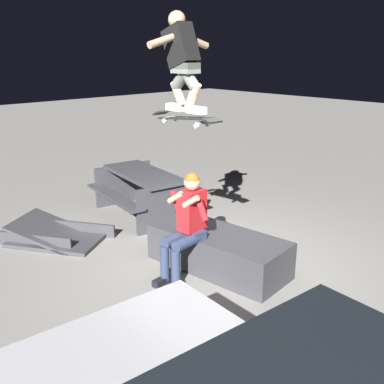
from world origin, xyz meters
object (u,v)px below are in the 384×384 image
skater_airborne (182,57)px  kicker_ramp (58,237)px  ledge_box_main (218,251)px  picnic_table_back (144,186)px  skateboard (186,118)px  person_sitting_on_ledge (186,222)px

skater_airborne → kicker_ramp: skater_airborne is taller
skater_airborne → ledge_box_main: bearing=-142.2°
picnic_table_back → skateboard: bearing=157.5°
skateboard → skater_airborne: size_ratio=0.91×
picnic_table_back → skater_airborne: bearing=156.9°
person_sitting_on_ledge → skateboard: bearing=-41.7°
skater_airborne → picnic_table_back: skater_airborne is taller
skateboard → skater_airborne: 0.69m
ledge_box_main → kicker_ramp: size_ratio=1.18×
person_sitting_on_ledge → skateboard: skateboard is taller
person_sitting_on_ledge → skater_airborne: 1.92m
ledge_box_main → kicker_ramp: (2.21, 1.11, -0.17)m
skateboard → picnic_table_back: bearing=-22.5°
person_sitting_on_ledge → skateboard: size_ratio=1.29×
skateboard → kicker_ramp: bearing=23.5°
ledge_box_main → person_sitting_on_ledge: (0.11, 0.45, 0.49)m
skateboard → kicker_ramp: 2.80m
ledge_box_main → person_sitting_on_ledge: size_ratio=1.38×
person_sitting_on_ledge → skateboard: (0.19, -0.17, 1.21)m
person_sitting_on_ledge → skateboard: 1.23m
skateboard → kicker_ramp: skateboard is taller
ledge_box_main → person_sitting_on_ledge: person_sitting_on_ledge is taller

